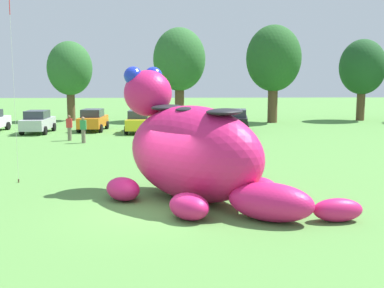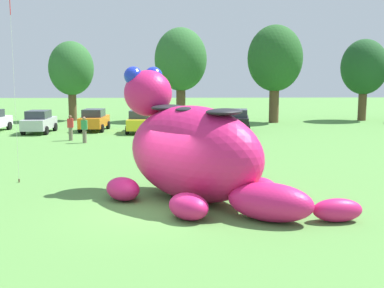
% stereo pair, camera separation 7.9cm
% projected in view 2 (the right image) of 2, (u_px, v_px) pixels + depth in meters
% --- Properties ---
extents(ground_plane, '(160.00, 160.00, 0.00)m').
position_uv_depth(ground_plane, '(151.00, 211.00, 15.58)').
color(ground_plane, '#568E42').
extents(giant_inflatable_creature, '(8.32, 7.10, 4.69)m').
position_uv_depth(giant_inflatable_creature, '(193.00, 152.00, 16.75)').
color(giant_inflatable_creature, '#E01E6B').
rests_on(giant_inflatable_creature, ground).
extents(car_silver, '(1.98, 4.12, 1.72)m').
position_uv_depth(car_silver, '(39.00, 122.00, 36.67)').
color(car_silver, '#B7BABF').
rests_on(car_silver, ground).
extents(car_orange, '(2.10, 4.18, 1.72)m').
position_uv_depth(car_orange, '(94.00, 120.00, 38.16)').
color(car_orange, orange).
rests_on(car_orange, ground).
extents(car_yellow, '(2.03, 4.15, 1.72)m').
position_uv_depth(car_yellow, '(140.00, 121.00, 36.91)').
color(car_yellow, yellow).
rests_on(car_yellow, ground).
extents(car_blue, '(2.16, 4.21, 1.72)m').
position_uv_depth(car_blue, '(188.00, 120.00, 37.87)').
color(car_blue, '#2347B7').
rests_on(car_blue, ground).
extents(car_black, '(2.33, 4.28, 1.72)m').
position_uv_depth(car_black, '(237.00, 120.00, 38.00)').
color(car_black, black).
rests_on(car_black, ground).
extents(tree_mid_left, '(4.29, 4.29, 7.61)m').
position_uv_depth(tree_mid_left, '(71.00, 69.00, 46.18)').
color(tree_mid_left, brown).
rests_on(tree_mid_left, ground).
extents(tree_centre_left, '(5.01, 5.01, 8.89)m').
position_uv_depth(tree_centre_left, '(181.00, 60.00, 46.07)').
color(tree_centre_left, brown).
rests_on(tree_centre_left, ground).
extents(tree_centre, '(5.03, 5.03, 8.94)m').
position_uv_depth(tree_centre, '(275.00, 59.00, 44.06)').
color(tree_centre, brown).
rests_on(tree_centre, ground).
extents(tree_centre_right, '(4.40, 4.40, 7.81)m').
position_uv_depth(tree_centre_right, '(364.00, 67.00, 46.22)').
color(tree_centre_right, brown).
rests_on(tree_centre_right, ground).
extents(spectator_near_inflatable, '(0.38, 0.26, 1.71)m').
position_uv_depth(spectator_near_inflatable, '(184.00, 147.00, 23.77)').
color(spectator_near_inflatable, black).
rests_on(spectator_near_inflatable, ground).
extents(spectator_mid_field, '(0.38, 0.26, 1.71)m').
position_uv_depth(spectator_mid_field, '(84.00, 130.00, 31.19)').
color(spectator_mid_field, '#726656').
rests_on(spectator_mid_field, ground).
extents(spectator_by_cars, '(0.38, 0.26, 1.71)m').
position_uv_depth(spectator_by_cars, '(71.00, 128.00, 32.36)').
color(spectator_by_cars, '#726656').
rests_on(spectator_by_cars, ground).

